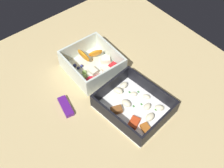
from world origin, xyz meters
TOP-DOWN VIEW (x-y plane):
  - table_surface at (0.00, 0.00)cm, footprint 80.00×80.00cm
  - pasta_container at (-10.53, -1.03)cm, footprint 20.40×17.56cm
  - fruit_bowl at (8.92, -1.24)cm, footprint 16.34×15.32cm
  - candy_bar at (2.15, 13.54)cm, footprint 7.34×3.76cm

SIDE VIEW (x-z plane):
  - table_surface at x=0.00cm, z-range 0.00..2.00cm
  - candy_bar at x=2.15cm, z-range 2.00..3.20cm
  - pasta_container at x=-10.53cm, z-range 1.01..6.08cm
  - fruit_bowl at x=8.92cm, z-range 1.01..7.31cm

